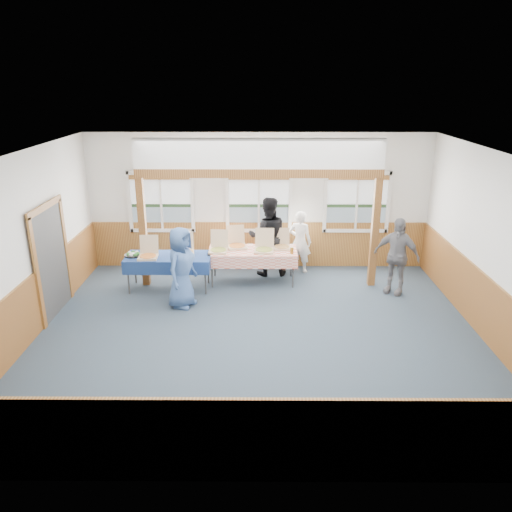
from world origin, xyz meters
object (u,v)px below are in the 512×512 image
at_px(person_grey, 396,256).
at_px(woman_white, 300,242).
at_px(man_blue, 181,267).
at_px(woman_black, 268,236).
at_px(table_left, 168,258).
at_px(table_right, 253,252).

bearing_deg(person_grey, woman_white, -179.62).
bearing_deg(man_blue, woman_black, -23.18).
xyz_separation_m(woman_black, man_blue, (-1.73, -1.75, -0.10)).
bearing_deg(woman_white, table_left, 41.49).
bearing_deg(table_right, table_left, -168.01).
height_order(table_right, woman_white, woman_white).
xyz_separation_m(table_left, person_grey, (4.83, -0.17, 0.13)).
distance_m(woman_white, person_grey, 2.28).
height_order(woman_white, person_grey, person_grey).
relative_size(table_left, woman_black, 1.07).
bearing_deg(table_left, table_right, -9.30).
bearing_deg(table_left, woman_black, 0.54).
relative_size(woman_black, man_blue, 1.12).
relative_size(table_right, woman_white, 1.32).
height_order(table_right, person_grey, person_grey).
bearing_deg(table_right, woman_black, 54.16).
relative_size(table_left, person_grey, 1.19).
bearing_deg(man_blue, table_left, 46.96).
height_order(woman_black, person_grey, woman_black).
height_order(table_left, person_grey, person_grey).
height_order(table_left, table_right, same).
distance_m(woman_white, woman_black, 0.79).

